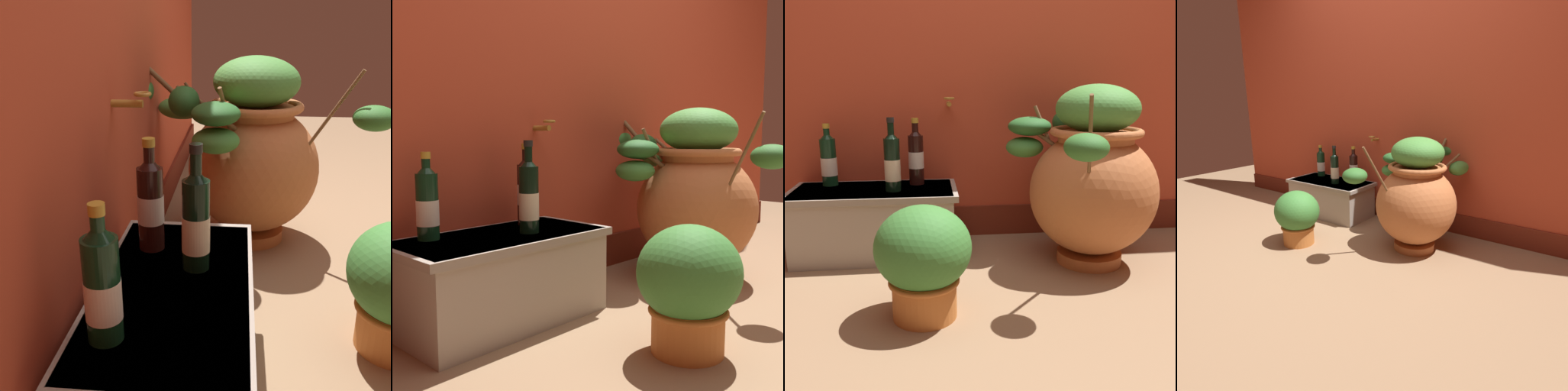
% 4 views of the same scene
% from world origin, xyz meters
% --- Properties ---
extents(back_wall, '(4.40, 0.33, 2.60)m').
position_xyz_m(back_wall, '(-0.00, 1.20, 1.29)').
color(back_wall, '#B74228').
rests_on(back_wall, ground_plane).
extents(terracotta_urn, '(0.69, 1.15, 0.85)m').
position_xyz_m(terracotta_urn, '(0.38, 0.65, 0.42)').
color(terracotta_urn, '#B26638').
rests_on(terracotta_urn, ground_plane).
extents(stone_ledge, '(0.82, 0.41, 0.34)m').
position_xyz_m(stone_ledge, '(-0.65, 0.86, 0.18)').
color(stone_ledge, '#9E9384').
rests_on(stone_ledge, ground_plane).
extents(wine_bottle_left, '(0.08, 0.08, 0.34)m').
position_xyz_m(wine_bottle_left, '(-0.44, 0.95, 0.49)').
color(wine_bottle_left, black).
rests_on(wine_bottle_left, stone_ledge).
extents(wine_bottle_middle, '(0.08, 0.08, 0.35)m').
position_xyz_m(wine_bottle_middle, '(-0.55, 0.81, 0.49)').
color(wine_bottle_middle, black).
rests_on(wine_bottle_middle, stone_ledge).
extents(wine_bottle_right, '(0.08, 0.08, 0.31)m').
position_xyz_m(wine_bottle_right, '(-0.89, 0.97, 0.48)').
color(wine_bottle_right, black).
rests_on(wine_bottle_right, stone_ledge).
extents(potted_shrub, '(0.35, 0.34, 0.43)m').
position_xyz_m(potted_shrub, '(-0.41, 0.19, 0.23)').
color(potted_shrub, '#C17033').
rests_on(potted_shrub, ground_plane).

